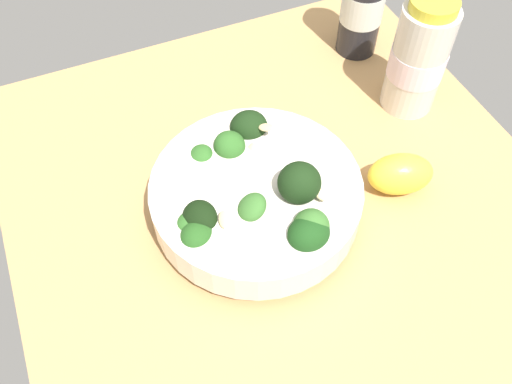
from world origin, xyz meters
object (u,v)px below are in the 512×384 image
Objects in this scene: bottle_tall at (418,58)px; bottle_short at (363,2)px; bowl_of_broccoli at (256,195)px; lemon_wedge at (400,174)px.

bottle_short reaches higher than bottle_tall.
bowl_of_broccoli is 16.26cm from lemon_wedge.
bottle_tall is (-11.28, 8.47, 4.67)cm from lemon_wedge.
bottle_tall reaches higher than lemon_wedge.
bottle_tall is 11.82cm from bottle_short.
bottle_short reaches higher than lemon_wedge.
bowl_of_broccoli is 26.10cm from bottle_tall.
bottle_short is (-20.28, 23.78, 3.74)cm from bowl_of_broccoli.
bowl_of_broccoli is 1.38× the size of bottle_short.
bowl_of_broccoli is at bearing -70.87° from bottle_tall.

